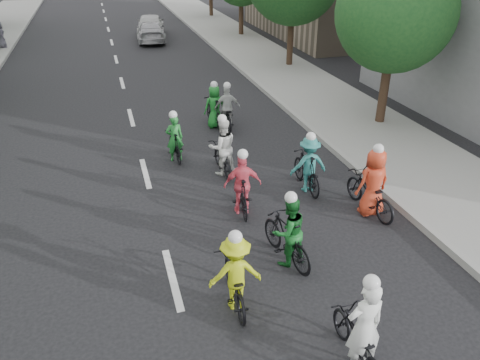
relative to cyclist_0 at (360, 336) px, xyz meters
name	(u,v)px	position (x,y,z in m)	size (l,w,h in m)	color
ground	(173,279)	(-2.56, 2.97, -0.60)	(120.00, 120.00, 0.00)	black
sidewalk_right	(320,98)	(5.44, 12.97, -0.52)	(4.00, 80.00, 0.15)	gray
curb_right	(278,101)	(3.49, 12.97, -0.51)	(0.18, 80.00, 0.18)	#999993
tree_r_0	(395,13)	(6.24, 9.57, 3.37)	(4.00, 4.00, 5.97)	black
cyclist_0	(360,336)	(0.00, 0.00, 0.00)	(0.63, 1.67, 1.86)	black
cyclist_1	(288,235)	(-0.10, 2.88, 0.06)	(0.87, 1.87, 1.73)	black
cyclist_2	(235,278)	(-1.53, 1.92, 0.02)	(1.03, 1.76, 1.69)	black
cyclist_3	(242,189)	(-0.43, 5.12, 0.04)	(0.98, 1.73, 1.75)	black
cyclist_4	(371,189)	(2.64, 4.17, 0.06)	(0.90, 1.99, 1.90)	black
cyclist_5	(175,142)	(-1.53, 8.72, -0.03)	(0.55, 1.55, 1.61)	black
cyclist_6	(222,152)	(-0.35, 7.38, 0.06)	(0.84, 1.66, 1.83)	black
cyclist_7	(308,167)	(1.62, 5.74, 0.07)	(1.03, 1.81, 1.71)	black
cyclist_8	(227,112)	(0.73, 10.89, 0.00)	(0.96, 1.97, 1.72)	black
cyclist_9	(214,110)	(0.33, 11.14, 0.05)	(0.80, 1.82, 1.71)	black
follow_car_lead	(151,32)	(0.02, 27.48, 0.04)	(1.79, 4.41, 1.28)	#A6A6AB
follow_car_trail	(151,25)	(0.22, 29.35, 0.18)	(1.83, 4.55, 1.55)	silver
spectator_2	(0,34)	(-9.06, 27.49, 0.33)	(0.75, 0.49, 1.54)	#524F5D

